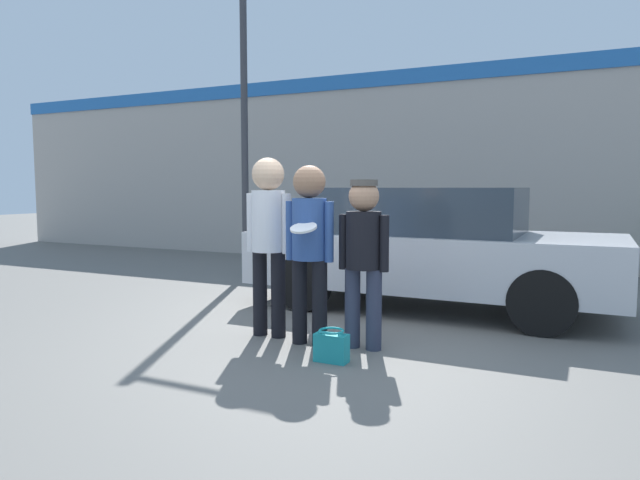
% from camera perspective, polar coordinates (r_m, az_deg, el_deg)
% --- Properties ---
extents(ground_plane, '(56.00, 56.00, 0.00)m').
position_cam_1_polar(ground_plane, '(5.74, 0.11, -10.34)').
color(ground_plane, '#66635E').
extents(storefront_building, '(24.00, 0.22, 3.89)m').
position_cam_1_polar(storefront_building, '(11.50, 13.84, 7.26)').
color(storefront_building, '#B2A89E').
rests_on(storefront_building, ground).
extents(person_left, '(0.51, 0.34, 1.85)m').
position_cam_1_polar(person_left, '(5.88, -5.17, 1.12)').
color(person_left, black).
rests_on(person_left, ground).
extents(person_middle_with_frisbee, '(0.51, 0.54, 1.76)m').
position_cam_1_polar(person_middle_with_frisbee, '(5.53, -1.07, 0.20)').
color(person_middle_with_frisbee, black).
rests_on(person_middle_with_frisbee, ground).
extents(person_right, '(0.50, 0.33, 1.62)m').
position_cam_1_polar(person_right, '(5.42, 4.37, -0.89)').
color(person_right, '#2D3347').
rests_on(person_right, ground).
extents(parked_car_near, '(4.52, 1.87, 1.54)m').
position_cam_1_polar(parked_car_near, '(7.40, 10.89, -0.74)').
color(parked_car_near, '#B7BABF').
rests_on(parked_car_near, ground).
extents(street_lamp, '(1.53, 0.35, 5.37)m').
position_cam_1_polar(street_lamp, '(10.04, -6.16, 15.65)').
color(street_lamp, '#38383D').
rests_on(street_lamp, ground).
extents(handbag, '(0.30, 0.23, 0.29)m').
position_cam_1_polar(handbag, '(5.14, 1.15, -10.59)').
color(handbag, teal).
rests_on(handbag, ground).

